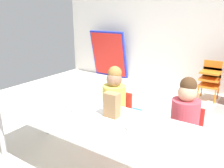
# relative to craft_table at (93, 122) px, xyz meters

# --- Properties ---
(ground_plane) EXTENTS (6.08, 5.30, 0.02)m
(ground_plane) POSITION_rel_craft_table_xyz_m (-0.07, 0.54, -0.56)
(ground_plane) COLOR silver
(back_wall) EXTENTS (6.08, 0.10, 2.42)m
(back_wall) POSITION_rel_craft_table_xyz_m (-0.07, 3.19, 0.66)
(back_wall) COLOR beige
(back_wall) RESTS_ON ground_plane
(craft_table) EXTENTS (2.11, 0.72, 0.60)m
(craft_table) POSITION_rel_craft_table_xyz_m (0.00, 0.00, 0.00)
(craft_table) COLOR white
(craft_table) RESTS_ON ground_plane
(seated_child_near_camera) EXTENTS (0.32, 0.31, 0.92)m
(seated_child_near_camera) POSITION_rel_craft_table_xyz_m (-0.16, 0.59, 0.00)
(seated_child_near_camera) COLOR red
(seated_child_near_camera) RESTS_ON ground_plane
(seated_child_middle_seat) EXTENTS (0.32, 0.31, 0.92)m
(seated_child_middle_seat) POSITION_rel_craft_table_xyz_m (0.63, 0.59, 0.00)
(seated_child_middle_seat) COLOR red
(seated_child_middle_seat) RESTS_ON ground_plane
(kid_chair_orange_stack) EXTENTS (0.32, 0.30, 0.68)m
(kid_chair_orange_stack) POSITION_rel_craft_table_xyz_m (0.43, 2.73, -0.15)
(kid_chair_orange_stack) COLOR orange
(kid_chair_orange_stack) RESTS_ON ground_plane
(folded_activity_table) EXTENTS (0.90, 0.29, 1.09)m
(folded_activity_table) POSITION_rel_craft_table_xyz_m (-1.90, 2.99, -0.01)
(folded_activity_table) COLOR #1E33BF
(folded_activity_table) RESTS_ON ground_plane
(paper_bag_brown) EXTENTS (0.13, 0.09, 0.22)m
(paper_bag_brown) POSITION_rel_craft_table_xyz_m (0.13, 0.12, 0.16)
(paper_bag_brown) COLOR #9E754C
(paper_bag_brown) RESTS_ON craft_table
(paper_plate_near_edge) EXTENTS (0.18, 0.18, 0.01)m
(paper_plate_near_edge) POSITION_rel_craft_table_xyz_m (-0.19, 0.02, 0.05)
(paper_plate_near_edge) COLOR white
(paper_plate_near_edge) RESTS_ON craft_table
(donut_powdered_on_plate) EXTENTS (0.12, 0.12, 0.03)m
(donut_powdered_on_plate) POSITION_rel_craft_table_xyz_m (-0.19, 0.02, 0.07)
(donut_powdered_on_plate) COLOR white
(donut_powdered_on_plate) RESTS_ON craft_table
(donut_powdered_loose) EXTENTS (0.11, 0.11, 0.03)m
(donut_powdered_loose) POSITION_rel_craft_table_xyz_m (0.38, 0.02, 0.06)
(donut_powdered_loose) COLOR white
(donut_powdered_loose) RESTS_ON craft_table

